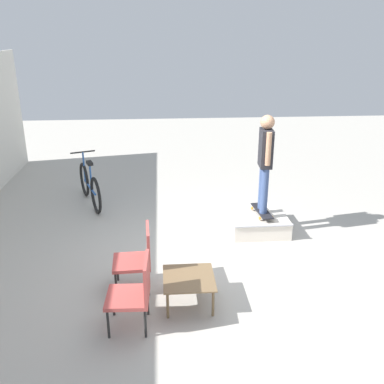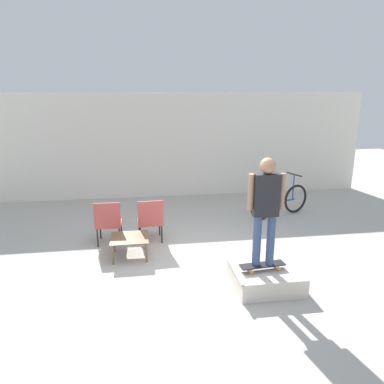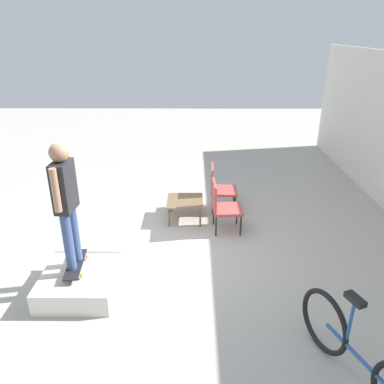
# 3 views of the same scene
# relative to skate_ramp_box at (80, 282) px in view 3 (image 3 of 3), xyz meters

# --- Properties ---
(ground_plane) EXTENTS (24.00, 24.00, 0.00)m
(ground_plane) POSITION_rel_skate_ramp_box_xyz_m (-1.20, 0.78, -0.16)
(ground_plane) COLOR #B7B2A8
(skate_ramp_box) EXTENTS (1.08, 1.01, 0.33)m
(skate_ramp_box) POSITION_rel_skate_ramp_box_xyz_m (0.00, 0.00, 0.00)
(skate_ramp_box) COLOR silver
(skate_ramp_box) RESTS_ON ground_plane
(skateboard_on_ramp) EXTENTS (0.76, 0.31, 0.07)m
(skateboard_on_ramp) POSITION_rel_skate_ramp_box_xyz_m (-0.08, -0.06, 0.24)
(skateboard_on_ramp) COLOR black
(skateboard_on_ramp) RESTS_ON skate_ramp_box
(person_skater) EXTENTS (0.57, 0.24, 1.73)m
(person_skater) POSITION_rel_skate_ramp_box_xyz_m (-0.08, -0.06, 1.27)
(person_skater) COLOR #384C7A
(person_skater) RESTS_ON skateboard_on_ramp
(coffee_table) EXTENTS (0.71, 0.68, 0.40)m
(coffee_table) POSITION_rel_skate_ramp_box_xyz_m (-2.20, 1.41, 0.19)
(coffee_table) COLOR brown
(coffee_table) RESTS_ON ground_plane
(patio_chair_left) EXTENTS (0.54, 0.54, 0.93)m
(patio_chair_left) POSITION_rel_skate_ramp_box_xyz_m (-2.62, 2.09, 0.36)
(patio_chair_left) COLOR black
(patio_chair_left) RESTS_ON ground_plane
(patio_chair_right) EXTENTS (0.54, 0.54, 0.93)m
(patio_chair_right) POSITION_rel_skate_ramp_box_xyz_m (-1.77, 2.09, 0.36)
(patio_chair_right) COLOR black
(patio_chair_right) RESTS_ON ground_plane
(bicycle) EXTENTS (1.74, 0.76, 1.04)m
(bicycle) POSITION_rel_skate_ramp_box_xyz_m (1.50, 3.25, 0.24)
(bicycle) COLOR black
(bicycle) RESTS_ON ground_plane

